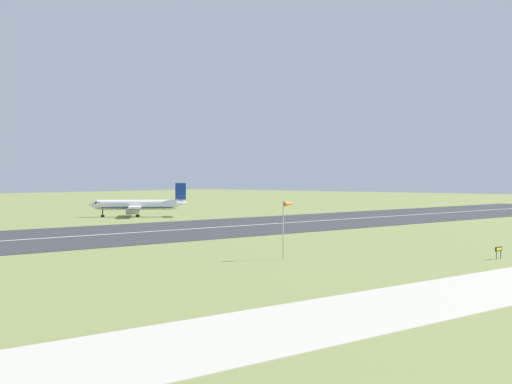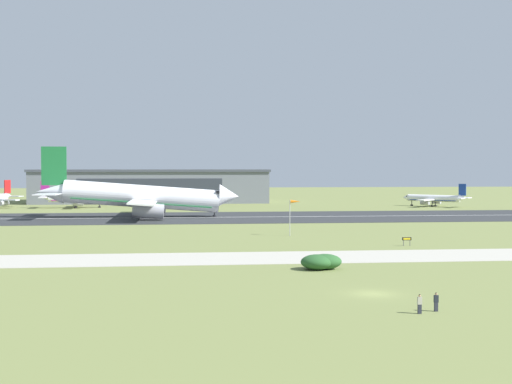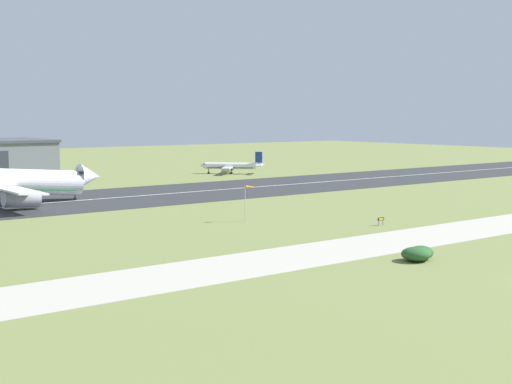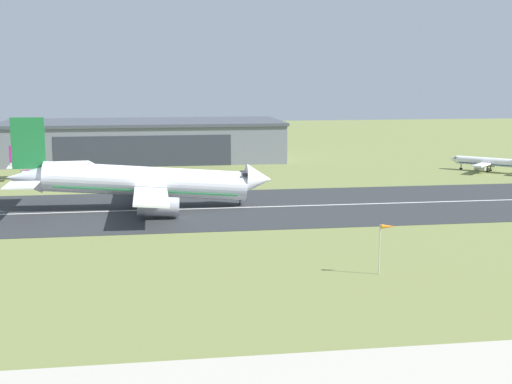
# 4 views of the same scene
# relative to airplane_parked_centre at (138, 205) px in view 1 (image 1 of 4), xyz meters

# --- Properties ---
(ground_plane) EXTENTS (636.11, 636.11, 0.00)m
(ground_plane) POSITION_rel_airplane_parked_centre_xyz_m (-63.37, -98.25, -2.65)
(ground_plane) COLOR olive
(runway_strip) EXTENTS (396.11, 42.45, 0.06)m
(runway_strip) POSITION_rel_airplane_parked_centre_xyz_m (-63.37, -42.24, -2.62)
(runway_strip) COLOR #2B2D30
(runway_strip) RESTS_ON ground_plane
(runway_centreline) EXTENTS (356.50, 0.70, 0.01)m
(runway_centreline) POSITION_rel_airplane_parked_centre_xyz_m (-63.37, -42.24, -2.58)
(runway_centreline) COLOR silver
(runway_centreline) RESTS_ON runway_strip
(airplane_parked_centre) EXTENTS (19.78, 19.44, 7.62)m
(airplane_parked_centre) POSITION_rel_airplane_parked_centre_xyz_m (0.00, 0.00, 0.00)
(airplane_parked_centre) COLOR white
(airplane_parked_centre) RESTS_ON ground_plane
(windsock_pole) EXTENTS (2.08, 0.91, 6.82)m
(windsock_pole) POSITION_rel_airplane_parked_centre_xyz_m (-61.48, -92.54, 3.35)
(windsock_pole) COLOR #B7B7BC
(windsock_pole) RESTS_ON ground_plane
(runway_sign) EXTENTS (1.56, 0.13, 1.45)m
(runway_sign) POSITION_rel_airplane_parked_centre_xyz_m (-45.82, -111.64, -1.57)
(runway_sign) COLOR #4C4C51
(runway_sign) RESTS_ON ground_plane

